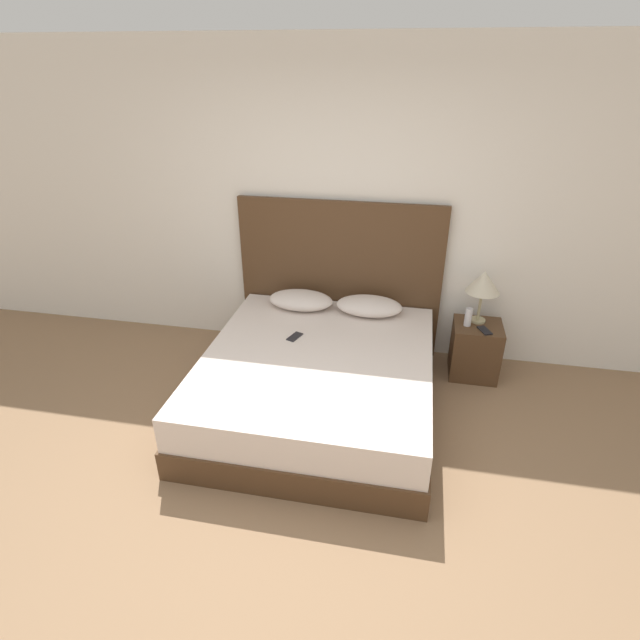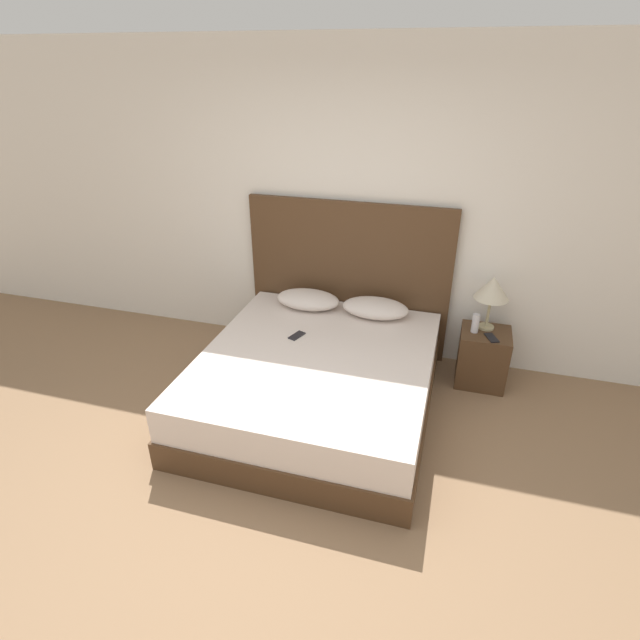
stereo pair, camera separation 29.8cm
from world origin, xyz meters
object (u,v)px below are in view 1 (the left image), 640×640
object	(u,v)px
nightstand	(475,350)
bed	(318,382)
phone_on_nightstand	(485,330)
table_lamp	(484,283)
phone_on_bed	(295,337)

from	to	relation	value
nightstand	bed	bearing A→B (deg)	-149.18
bed	phone_on_nightstand	distance (m)	1.47
nightstand	table_lamp	distance (m)	0.61
phone_on_bed	table_lamp	bearing A→B (deg)	21.86
nightstand	table_lamp	size ratio (longest dim) A/B	1.06
phone_on_bed	bed	bearing A→B (deg)	-44.36
bed	phone_on_bed	distance (m)	0.42
bed	table_lamp	xyz separation A→B (m)	(1.25, 0.82, 0.60)
table_lamp	phone_on_nightstand	xyz separation A→B (m)	(0.05, -0.17, -0.35)
bed	nightstand	size ratio (longest dim) A/B	4.04
phone_on_nightstand	bed	bearing A→B (deg)	-153.15
nightstand	table_lamp	world-z (taller)	table_lamp
bed	table_lamp	world-z (taller)	table_lamp
phone_on_bed	table_lamp	size ratio (longest dim) A/B	0.36
bed	phone_on_nightstand	bearing A→B (deg)	26.85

